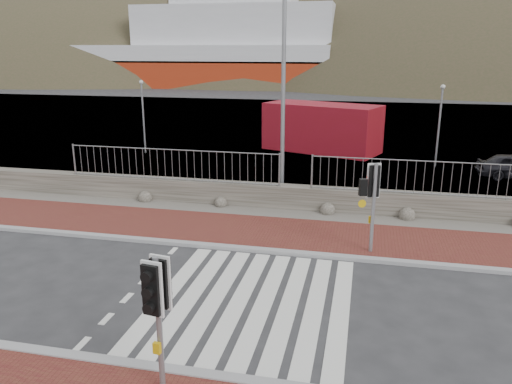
% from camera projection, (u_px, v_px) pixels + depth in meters
% --- Properties ---
extents(ground, '(220.00, 220.00, 0.00)m').
position_uv_depth(ground, '(252.00, 301.00, 11.95)').
color(ground, '#28282B').
rests_on(ground, ground).
extents(sidewalk_far, '(40.00, 3.00, 0.08)m').
position_uv_depth(sidewalk_far, '(283.00, 234.00, 16.16)').
color(sidewalk_far, brown).
rests_on(sidewalk_far, ground).
extents(kerb_near, '(40.00, 0.25, 0.12)m').
position_uv_depth(kerb_near, '(215.00, 377.00, 9.12)').
color(kerb_near, gray).
rests_on(kerb_near, ground).
extents(kerb_far, '(40.00, 0.25, 0.12)m').
position_uv_depth(kerb_far, '(274.00, 251.00, 14.75)').
color(kerb_far, gray).
rests_on(kerb_far, ground).
extents(zebra_crossing, '(4.62, 5.60, 0.01)m').
position_uv_depth(zebra_crossing, '(252.00, 301.00, 11.95)').
color(zebra_crossing, silver).
rests_on(zebra_crossing, ground).
extents(gravel_strip, '(40.00, 1.50, 0.06)m').
position_uv_depth(gravel_strip, '(292.00, 215.00, 18.04)').
color(gravel_strip, '#59544C').
rests_on(gravel_strip, ground).
extents(stone_wall, '(40.00, 0.60, 0.90)m').
position_uv_depth(stone_wall, '(295.00, 198.00, 18.67)').
color(stone_wall, '#454239').
rests_on(stone_wall, ground).
extents(railing, '(18.07, 0.07, 1.22)m').
position_uv_depth(railing, '(296.00, 163.00, 18.15)').
color(railing, gray).
rests_on(railing, stone_wall).
extents(quay, '(120.00, 40.00, 0.50)m').
position_uv_depth(quay, '(334.00, 127.00, 38.11)').
color(quay, '#4C4C4F').
rests_on(quay, ground).
extents(water, '(220.00, 50.00, 0.05)m').
position_uv_depth(water, '(351.00, 91.00, 70.94)').
color(water, '#3F4C54').
rests_on(water, ground).
extents(ferry, '(50.00, 16.00, 20.00)m').
position_uv_depth(ferry, '(197.00, 51.00, 79.27)').
color(ferry, '#9C2911').
rests_on(ferry, ground).
extents(hills_backdrop, '(254.00, 90.00, 100.00)m').
position_uv_depth(hills_backdrop, '(384.00, 199.00, 99.38)').
color(hills_backdrop, '#353721').
rests_on(hills_backdrop, ground).
extents(traffic_signal_near, '(0.40, 0.27, 2.59)m').
position_uv_depth(traffic_signal_near, '(158.00, 297.00, 8.26)').
color(traffic_signal_near, gray).
rests_on(traffic_signal_near, ground).
extents(traffic_signal_far, '(0.67, 0.39, 2.73)m').
position_uv_depth(traffic_signal_far, '(373.00, 189.00, 14.17)').
color(traffic_signal_far, gray).
rests_on(traffic_signal_far, ground).
extents(streetlight, '(1.91, 0.46, 9.04)m').
position_uv_depth(streetlight, '(288.00, 70.00, 18.22)').
color(streetlight, gray).
rests_on(streetlight, ground).
extents(shipping_container, '(7.11, 4.87, 2.74)m').
position_uv_depth(shipping_container, '(322.00, 128.00, 29.11)').
color(shipping_container, maroon).
rests_on(shipping_container, ground).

